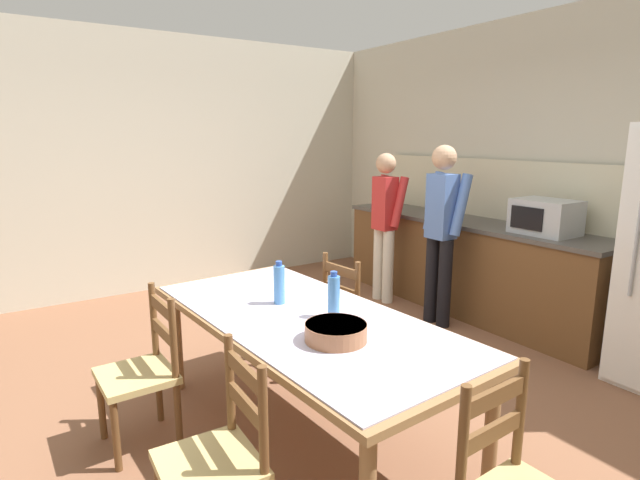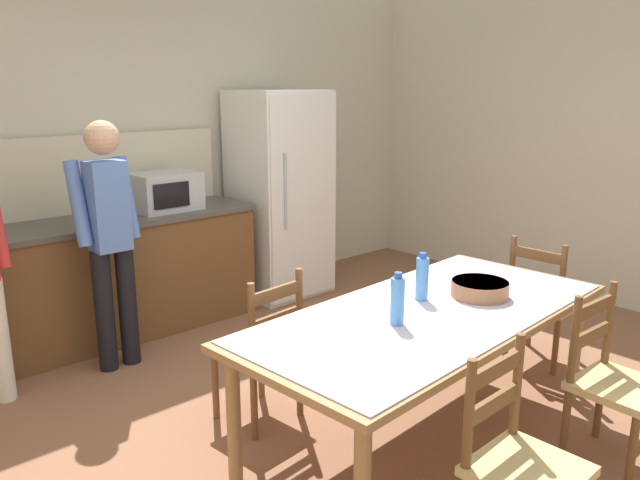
{
  "view_description": "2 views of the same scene",
  "coord_description": "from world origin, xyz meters",
  "px_view_note": "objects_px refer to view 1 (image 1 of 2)",
  "views": [
    {
      "loc": [
        2.6,
        -1.75,
        1.78
      ],
      "look_at": [
        0.09,
        -0.11,
        1.15
      ],
      "focal_mm": 28.0,
      "sensor_mm": 36.0,
      "label": 1
    },
    {
      "loc": [
        -2.25,
        -2.25,
        1.92
      ],
      "look_at": [
        -0.13,
        0.11,
        1.12
      ],
      "focal_mm": 35.0,
      "sensor_mm": 36.0,
      "label": 2
    }
  ],
  "objects_px": {
    "microwave": "(545,217)",
    "bottle_near_centre": "(279,284)",
    "bottle_off_centre": "(334,296)",
    "chair_side_far_left": "(354,314)",
    "serving_bowl": "(336,331)",
    "person_at_sink": "(385,219)",
    "person_at_counter": "(442,226)",
    "chair_side_near_left": "(143,372)",
    "chair_side_near_right": "(218,460)",
    "dining_table": "(305,327)"
  },
  "relations": [
    {
      "from": "microwave",
      "to": "chair_side_near_right",
      "type": "bearing_deg",
      "value": -78.05
    },
    {
      "from": "bottle_off_centre",
      "to": "chair_side_near_left",
      "type": "bearing_deg",
      "value": -119.64
    },
    {
      "from": "bottle_near_centre",
      "to": "person_at_sink",
      "type": "distance_m",
      "value": 2.48
    },
    {
      "from": "dining_table",
      "to": "bottle_off_centre",
      "type": "relative_size",
      "value": 8.35
    },
    {
      "from": "bottle_off_centre",
      "to": "chair_side_near_right",
      "type": "xyz_separation_m",
      "value": [
        0.44,
        -0.9,
        -0.44
      ]
    },
    {
      "from": "microwave",
      "to": "person_at_counter",
      "type": "xyz_separation_m",
      "value": [
        -0.7,
        -0.52,
        -0.14
      ]
    },
    {
      "from": "bottle_off_centre",
      "to": "bottle_near_centre",
      "type": "bearing_deg",
      "value": -158.32
    },
    {
      "from": "chair_side_near_right",
      "to": "chair_side_far_left",
      "type": "bearing_deg",
      "value": 127.55
    },
    {
      "from": "chair_side_near_right",
      "to": "dining_table",
      "type": "bearing_deg",
      "value": 127.68
    },
    {
      "from": "bottle_off_centre",
      "to": "chair_side_near_left",
      "type": "relative_size",
      "value": 0.3
    },
    {
      "from": "bottle_near_centre",
      "to": "chair_side_near_left",
      "type": "relative_size",
      "value": 0.3
    },
    {
      "from": "chair_side_far_left",
      "to": "chair_side_near_left",
      "type": "bearing_deg",
      "value": 87.96
    },
    {
      "from": "chair_side_far_left",
      "to": "bottle_off_centre",
      "type": "bearing_deg",
      "value": 129.9
    },
    {
      "from": "serving_bowl",
      "to": "chair_side_far_left",
      "type": "bearing_deg",
      "value": 138.64
    },
    {
      "from": "chair_side_near_right",
      "to": "person_at_sink",
      "type": "height_order",
      "value": "person_at_sink"
    },
    {
      "from": "dining_table",
      "to": "bottle_off_centre",
      "type": "height_order",
      "value": "bottle_off_centre"
    },
    {
      "from": "chair_side_near_right",
      "to": "person_at_sink",
      "type": "xyz_separation_m",
      "value": [
        -2.22,
        2.8,
        0.46
      ]
    },
    {
      "from": "microwave",
      "to": "serving_bowl",
      "type": "height_order",
      "value": "microwave"
    },
    {
      "from": "chair_side_far_left",
      "to": "chair_side_near_right",
      "type": "bearing_deg",
      "value": 119.82
    },
    {
      "from": "bottle_near_centre",
      "to": "person_at_sink",
      "type": "bearing_deg",
      "value": 124.34
    },
    {
      "from": "chair_side_near_left",
      "to": "person_at_counter",
      "type": "xyz_separation_m",
      "value": [
        -0.41,
        2.84,
        0.51
      ]
    },
    {
      "from": "bottle_near_centre",
      "to": "serving_bowl",
      "type": "distance_m",
      "value": 0.67
    },
    {
      "from": "serving_bowl",
      "to": "chair_side_near_right",
      "type": "bearing_deg",
      "value": -77.56
    },
    {
      "from": "chair_side_near_left",
      "to": "chair_side_far_left",
      "type": "relative_size",
      "value": 1.0
    },
    {
      "from": "serving_bowl",
      "to": "chair_side_near_left",
      "type": "xyz_separation_m",
      "value": [
        -0.83,
        -0.77,
        -0.36
      ]
    },
    {
      "from": "serving_bowl",
      "to": "chair_side_far_left",
      "type": "distance_m",
      "value": 1.29
    },
    {
      "from": "bottle_off_centre",
      "to": "person_at_sink",
      "type": "distance_m",
      "value": 2.6
    },
    {
      "from": "serving_bowl",
      "to": "chair_side_near_left",
      "type": "relative_size",
      "value": 0.35
    },
    {
      "from": "chair_side_near_right",
      "to": "serving_bowl",
      "type": "bearing_deg",
      "value": 104.64
    },
    {
      "from": "serving_bowl",
      "to": "person_at_counter",
      "type": "bearing_deg",
      "value": 121.01
    },
    {
      "from": "serving_bowl",
      "to": "person_at_sink",
      "type": "relative_size",
      "value": 0.2
    },
    {
      "from": "chair_side_far_left",
      "to": "person_at_counter",
      "type": "bearing_deg",
      "value": -81.47
    },
    {
      "from": "chair_side_near_right",
      "to": "chair_side_far_left",
      "type": "relative_size",
      "value": 1.0
    },
    {
      "from": "bottle_near_centre",
      "to": "chair_side_far_left",
      "type": "xyz_separation_m",
      "value": [
        -0.27,
        0.78,
        -0.44
      ]
    },
    {
      "from": "chair_side_near_right",
      "to": "chair_side_near_left",
      "type": "height_order",
      "value": "same"
    },
    {
      "from": "bottle_near_centre",
      "to": "chair_side_near_left",
      "type": "xyz_separation_m",
      "value": [
        -0.17,
        -0.81,
        -0.44
      ]
    },
    {
      "from": "dining_table",
      "to": "serving_bowl",
      "type": "distance_m",
      "value": 0.41
    },
    {
      "from": "bottle_off_centre",
      "to": "person_at_sink",
      "type": "relative_size",
      "value": 0.17
    },
    {
      "from": "microwave",
      "to": "chair_side_near_left",
      "type": "bearing_deg",
      "value": -94.95
    },
    {
      "from": "serving_bowl",
      "to": "chair_side_near_left",
      "type": "height_order",
      "value": "chair_side_near_left"
    },
    {
      "from": "chair_side_far_left",
      "to": "person_at_counter",
      "type": "height_order",
      "value": "person_at_counter"
    },
    {
      "from": "bottle_off_centre",
      "to": "serving_bowl",
      "type": "xyz_separation_m",
      "value": [
        0.29,
        -0.18,
        -0.07
      ]
    },
    {
      "from": "chair_side_near_left",
      "to": "bottle_off_centre",
      "type": "bearing_deg",
      "value": 58.88
    },
    {
      "from": "chair_side_near_left",
      "to": "person_at_sink",
      "type": "height_order",
      "value": "person_at_sink"
    },
    {
      "from": "bottle_off_centre",
      "to": "person_at_counter",
      "type": "xyz_separation_m",
      "value": [
        -0.96,
        1.88,
        0.07
      ]
    },
    {
      "from": "microwave",
      "to": "bottle_near_centre",
      "type": "relative_size",
      "value": 1.85
    },
    {
      "from": "person_at_counter",
      "to": "dining_table",
      "type": "bearing_deg",
      "value": -157.03
    },
    {
      "from": "person_at_counter",
      "to": "bottle_near_centre",
      "type": "bearing_deg",
      "value": -164.07
    },
    {
      "from": "bottle_off_centre",
      "to": "chair_side_far_left",
      "type": "distance_m",
      "value": 1.0
    },
    {
      "from": "serving_bowl",
      "to": "chair_side_near_right",
      "type": "xyz_separation_m",
      "value": [
        0.16,
        -0.71,
        -0.36
      ]
    }
  ]
}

